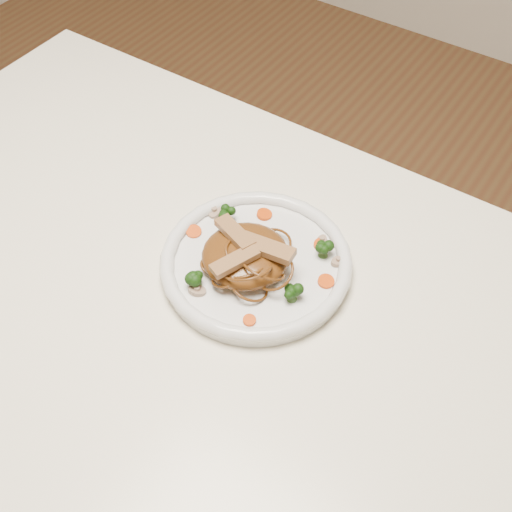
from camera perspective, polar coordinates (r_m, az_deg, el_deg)
The scene contains 20 objects.
ground at distance 1.58m, azimuth -4.05°, elevation -19.95°, with size 4.00×4.00×0.00m, color brown.
table at distance 1.00m, azimuth -6.07°, elevation -6.63°, with size 1.20×0.80×0.75m.
plate at distance 0.93m, azimuth 0.00°, elevation -0.88°, with size 0.26×0.26×0.02m, color white.
noodle_mound at distance 0.91m, azimuth -0.90°, elevation 0.04°, with size 0.12×0.12×0.04m, color brown.
chicken_a at distance 0.89m, azimuth 0.92°, elevation 0.68°, with size 0.08×0.02×0.01m, color #A6784E.
chicken_b at distance 0.91m, azimuth -1.80°, elevation 1.95°, with size 0.07×0.02×0.01m, color #A6784E.
chicken_c at distance 0.88m, azimuth -1.80°, elevation -0.43°, with size 0.07×0.02×0.01m, color #A6784E.
broccoli_0 at distance 0.93m, azimuth 5.76°, elevation 0.65°, with size 0.03×0.03×0.03m, color #12350B, non-canonical shape.
broccoli_1 at distance 0.97m, azimuth -2.57°, elevation 3.66°, with size 0.03×0.03×0.03m, color #12350B, non-canonical shape.
broccoli_2 at distance 0.89m, azimuth -5.10°, elevation -1.92°, with size 0.03×0.03×0.03m, color #12350B, non-canonical shape.
broccoli_3 at distance 0.88m, azimuth 3.09°, elevation -3.07°, with size 0.03×0.03×0.03m, color #12350B, non-canonical shape.
carrot_0 at distance 0.95m, azimuth 5.56°, elevation 0.95°, with size 0.02×0.02×0.01m, color red.
carrot_1 at distance 0.97m, azimuth -5.30°, elevation 2.07°, with size 0.02×0.02×0.01m, color red.
carrot_2 at distance 0.91m, azimuth 5.96°, elevation -2.16°, with size 0.02×0.02×0.01m, color red.
carrot_3 at distance 0.98m, azimuth 0.71°, elevation 3.55°, with size 0.02×0.02×0.01m, color red.
carrot_4 at distance 0.86m, azimuth -0.57°, elevation -5.47°, with size 0.02×0.02×0.01m, color red.
mushroom_0 at distance 0.90m, azimuth -5.02°, elevation -2.95°, with size 0.02×0.02×0.01m, color tan.
mushroom_1 at distance 0.93m, azimuth 7.00°, elevation -0.47°, with size 0.02×0.02×0.01m, color tan.
mushroom_2 at distance 0.99m, azimuth -3.55°, elevation 3.78°, with size 0.03×0.03×0.01m, color tan.
mushroom_3 at distance 0.95m, azimuth 5.60°, elevation 1.23°, with size 0.02×0.02×0.01m, color tan.
Camera 1 is at (0.40, -0.40, 1.48)m, focal length 47.13 mm.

